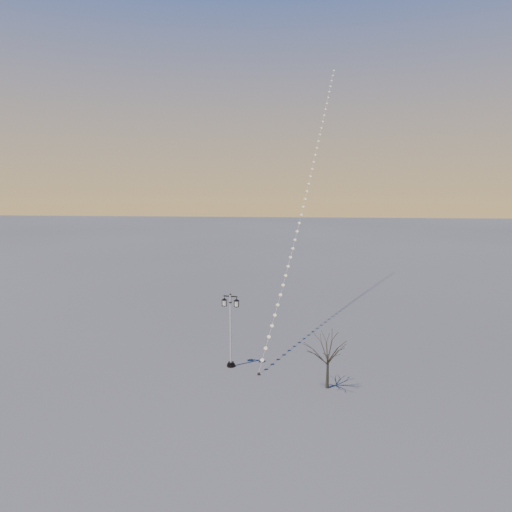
# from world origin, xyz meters

# --- Properties ---
(ground) EXTENTS (300.00, 300.00, 0.00)m
(ground) POSITION_xyz_m (0.00, 0.00, 0.00)
(ground) COLOR #484848
(ground) RESTS_ON ground
(street_lamp) EXTENTS (1.36, 0.63, 5.41)m
(street_lamp) POSITION_xyz_m (-0.72, 2.09, 2.99)
(street_lamp) COLOR black
(street_lamp) RESTS_ON ground
(bare_tree) EXTENTS (2.12, 2.12, 3.51)m
(bare_tree) POSITION_xyz_m (5.96, -0.81, 2.44)
(bare_tree) COLOR #322C20
(bare_tree) RESTS_ON ground
(kite_train) EXTENTS (7.53, 31.29, 27.46)m
(kite_train) POSITION_xyz_m (4.86, 16.13, 13.61)
(kite_train) COLOR black
(kite_train) RESTS_ON ground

